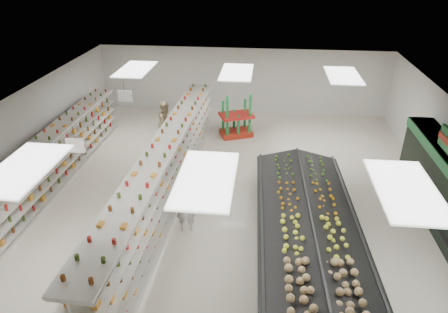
# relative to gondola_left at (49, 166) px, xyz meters

# --- Properties ---
(floor) EXTENTS (16.00, 16.00, 0.00)m
(floor) POSITION_rel_gondola_left_xyz_m (6.04, -0.11, -0.84)
(floor) COLOR beige
(floor) RESTS_ON ground
(ceiling) EXTENTS (14.00, 16.00, 0.02)m
(ceiling) POSITION_rel_gondola_left_xyz_m (6.04, -0.11, 2.36)
(ceiling) COLOR white
(ceiling) RESTS_ON wall_back
(wall_back) EXTENTS (14.00, 0.02, 3.20)m
(wall_back) POSITION_rel_gondola_left_xyz_m (6.04, 7.89, 0.76)
(wall_back) COLOR silver
(wall_back) RESTS_ON floor
(wall_left) EXTENTS (0.02, 16.00, 3.20)m
(wall_left) POSITION_rel_gondola_left_xyz_m (-0.96, -0.11, 0.76)
(wall_left) COLOR silver
(wall_left) RESTS_ON floor
(aisle_sign_near) EXTENTS (0.52, 0.06, 0.75)m
(aisle_sign_near) POSITION_rel_gondola_left_xyz_m (2.24, -2.11, 1.91)
(aisle_sign_near) COLOR white
(aisle_sign_near) RESTS_ON ceiling
(aisle_sign_far) EXTENTS (0.52, 0.06, 0.75)m
(aisle_sign_far) POSITION_rel_gondola_left_xyz_m (2.24, 1.89, 1.91)
(aisle_sign_far) COLOR white
(aisle_sign_far) RESTS_ON ceiling
(gondola_left) EXTENTS (0.84, 10.55, 1.83)m
(gondola_left) POSITION_rel_gondola_left_xyz_m (0.00, 0.00, 0.00)
(gondola_left) COLOR beige
(gondola_left) RESTS_ON floor
(gondola_center) EXTENTS (1.28, 12.19, 2.11)m
(gondola_center) POSITION_rel_gondola_left_xyz_m (4.18, -0.50, 0.13)
(gondola_center) COLOR beige
(gondola_center) RESTS_ON floor
(produce_island) EXTENTS (3.07, 7.79, 1.15)m
(produce_island) POSITION_rel_gondola_left_xyz_m (8.53, -2.11, -0.32)
(produce_island) COLOR black
(produce_island) RESTS_ON floor
(soda_endcap) EXTENTS (1.65, 1.40, 1.79)m
(soda_endcap) POSITION_rel_gondola_left_xyz_m (5.97, 4.98, 0.03)
(soda_endcap) COLOR #B12614
(soda_endcap) RESTS_ON floor
(shopper_main) EXTENTS (0.62, 0.47, 1.53)m
(shopper_main) POSITION_rel_gondola_left_xyz_m (5.06, -1.85, -0.07)
(shopper_main) COLOR silver
(shopper_main) RESTS_ON floor
(shopper_background) EXTENTS (0.88, 1.04, 1.83)m
(shopper_background) POSITION_rel_gondola_left_xyz_m (3.10, 3.99, 0.08)
(shopper_background) COLOR #99775E
(shopper_background) RESTS_ON floor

